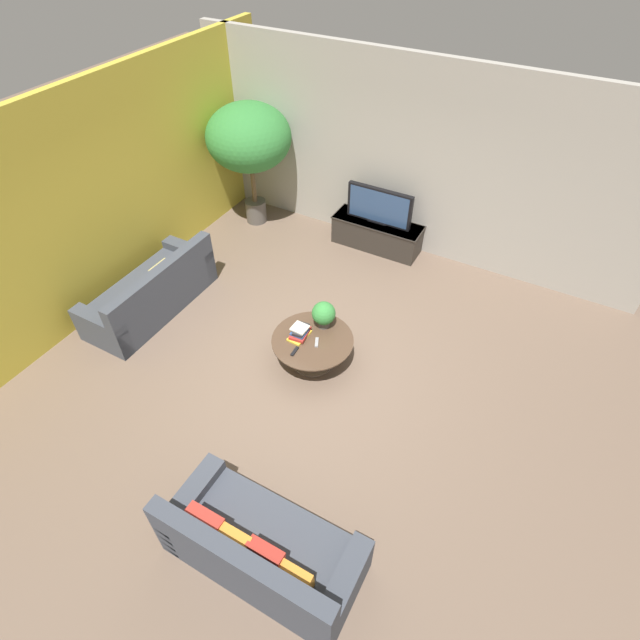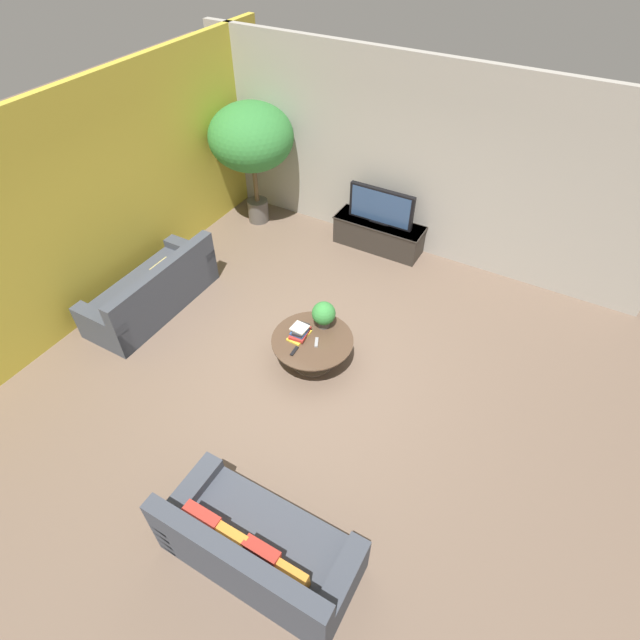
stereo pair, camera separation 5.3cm
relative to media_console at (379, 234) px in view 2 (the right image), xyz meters
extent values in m
plane|color=brown|center=(0.31, -2.94, -0.25)|extent=(24.00, 24.00, 0.00)
cube|color=#A39E93|center=(0.31, 0.32, 1.25)|extent=(7.40, 0.12, 3.00)
cube|color=gold|center=(-2.95, -2.74, 1.25)|extent=(0.12, 7.40, 3.00)
cube|color=#2D2823|center=(0.00, 0.00, -0.01)|extent=(1.47, 0.48, 0.49)
cube|color=#2D2823|center=(0.00, 0.00, 0.23)|extent=(1.50, 0.50, 0.02)
cube|color=black|center=(0.00, 0.00, 0.53)|extent=(1.09, 0.08, 0.59)
cube|color=navy|center=(0.00, -0.04, 0.53)|extent=(1.01, 0.00, 0.53)
cube|color=black|center=(0.00, 0.00, 0.25)|extent=(0.33, 0.13, 0.02)
cylinder|color=#756656|center=(0.34, -2.79, -0.24)|extent=(0.58, 0.58, 0.02)
cylinder|color=#756656|center=(0.34, -2.79, -0.06)|extent=(0.10, 0.10, 0.39)
cylinder|color=#4C3828|center=(0.34, -2.79, 0.14)|extent=(1.05, 1.05, 0.02)
cube|color=#3D424C|center=(-2.25, -3.00, -0.04)|extent=(0.84, 2.01, 0.42)
cube|color=#3D424C|center=(-1.91, -3.00, 0.38)|extent=(0.16, 2.01, 0.42)
cube|color=#3D424C|center=(-2.25, -2.10, 0.02)|extent=(0.84, 0.20, 0.54)
cube|color=#3D424C|center=(-2.25, -3.90, 0.02)|extent=(0.84, 0.20, 0.54)
cube|color=#B23328|center=(-2.07, -2.47, 0.30)|extent=(0.13, 0.31, 0.28)
cube|color=tan|center=(-2.07, -2.82, 0.32)|extent=(0.17, 0.34, 0.32)
cube|color=orange|center=(-2.07, -3.18, 0.29)|extent=(0.17, 0.29, 0.28)
cube|color=#422D1E|center=(-2.07, -3.53, 0.30)|extent=(0.13, 0.29, 0.27)
cube|color=#3D424C|center=(1.19, -5.21, -0.04)|extent=(1.83, 0.84, 0.42)
cube|color=#3D424C|center=(1.19, -5.55, 0.38)|extent=(1.83, 0.16, 0.42)
cube|color=#3D424C|center=(2.01, -5.21, 0.02)|extent=(0.20, 0.84, 0.54)
cube|color=#3D424C|center=(0.37, -5.21, 0.02)|extent=(0.20, 0.84, 0.54)
cube|color=orange|center=(1.65, -5.39, 0.29)|extent=(0.29, 0.14, 0.27)
cube|color=#B23328|center=(1.34, -5.39, 0.32)|extent=(0.33, 0.17, 0.32)
cube|color=orange|center=(1.04, -5.39, 0.31)|extent=(0.33, 0.14, 0.31)
cube|color=#B23328|center=(0.73, -5.39, 0.33)|extent=(0.36, 0.13, 0.33)
cylinder|color=#514C47|center=(-2.24, -0.30, -0.06)|extent=(0.36, 0.36, 0.40)
cylinder|color=brown|center=(-2.24, -0.30, 0.46)|extent=(0.08, 0.08, 0.63)
ellipsoid|color=#337F38|center=(-2.24, -0.30, 1.30)|extent=(1.39, 1.39, 1.06)
cylinder|color=#514C47|center=(0.34, -2.50, 0.19)|extent=(0.16, 0.16, 0.09)
sphere|color=#337F38|center=(0.34, -2.50, 0.37)|extent=(0.31, 0.31, 0.31)
cube|color=gold|center=(0.17, -2.82, 0.16)|extent=(0.21, 0.32, 0.02)
cube|color=#A32823|center=(0.17, -2.80, 0.19)|extent=(0.23, 0.31, 0.04)
cube|color=#2D4C84|center=(0.17, -2.82, 0.22)|extent=(0.19, 0.20, 0.03)
cube|color=#232326|center=(0.17, -2.79, 0.25)|extent=(0.17, 0.26, 0.03)
cube|color=beige|center=(0.16, -2.80, 0.28)|extent=(0.20, 0.19, 0.02)
cube|color=black|center=(0.25, -3.08, 0.16)|extent=(0.05, 0.16, 0.02)
cube|color=gray|center=(0.42, -2.82, 0.16)|extent=(0.10, 0.16, 0.02)
camera|label=1|loc=(2.56, -6.62, 4.71)|focal=28.00mm
camera|label=2|loc=(2.61, -6.59, 4.71)|focal=28.00mm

